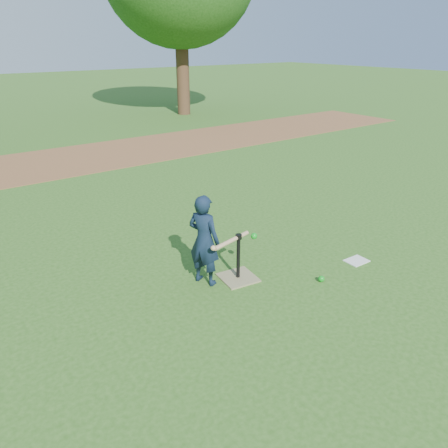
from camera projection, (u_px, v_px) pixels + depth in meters
ground at (250, 295)px, 5.19m from camera, size 80.00×80.00×0.00m
dirt_strip at (55, 162)px, 10.74m from camera, size 24.00×3.00×0.01m
child at (204, 240)px, 5.25m from camera, size 0.41×0.49×1.15m
wiffle_ball_ground at (321, 279)px, 5.46m from camera, size 0.08×0.08×0.08m
clipboard at (357, 261)px, 5.97m from camera, size 0.31×0.24×0.01m
batting_tee at (238, 271)px, 5.50m from camera, size 0.49×0.49×0.61m
swing_action at (235, 240)px, 5.25m from camera, size 0.67×0.19×0.08m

